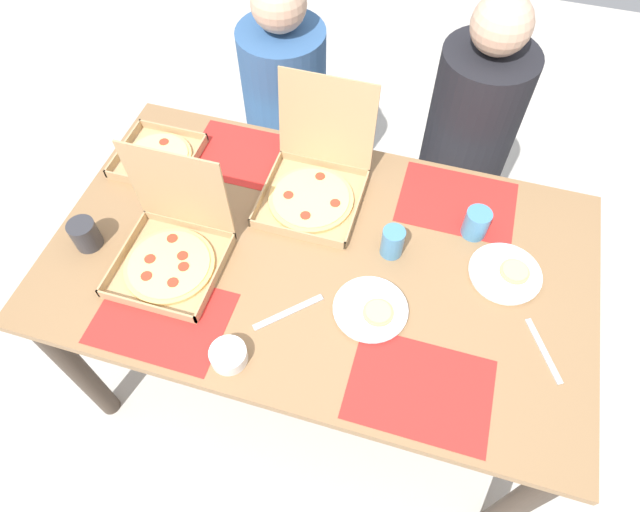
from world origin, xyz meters
The scene contains 19 objects.
ground_plane centered at (0.00, 0.00, 0.00)m, with size 6.00×6.00×0.00m, color beige.
dining_table centered at (0.00, 0.00, 0.67)m, with size 1.59×0.94×0.78m.
placemat_near_left centered at (-0.36, -0.32, 0.78)m, with size 0.36×0.26×0.00m, color red.
placemat_near_right centered at (0.36, -0.32, 0.78)m, with size 0.36×0.26×0.00m, color red.
placemat_far_left centered at (-0.36, 0.32, 0.78)m, with size 0.36×0.26×0.00m, color red.
placemat_far_right centered at (0.36, 0.32, 0.78)m, with size 0.36×0.26×0.00m, color red.
pizza_box_edge_far centered at (-0.09, 0.23, 0.83)m, with size 0.30×0.34×0.34m.
pizza_box_center centered at (-0.63, 0.22, 0.79)m, with size 0.25×0.25×0.04m.
pizza_box_corner_right centered at (-0.40, -0.13, 0.83)m, with size 0.30×0.30×0.33m.
plate_near_left centered at (0.53, 0.09, 0.79)m, with size 0.21×0.21×0.03m.
plate_near_right centered at (0.19, -0.14, 0.79)m, with size 0.21×0.21×0.03m.
cup_red centered at (0.20, 0.07, 0.82)m, with size 0.07×0.07×0.10m, color teal.
cup_clear_right centered at (0.42, 0.21, 0.82)m, with size 0.08×0.08×0.09m, color teal.
cup_clear_left centered at (-0.67, -0.15, 0.82)m, with size 0.08×0.08×0.09m, color #333338.
condiment_bowl centered at (-0.13, -0.38, 0.80)m, with size 0.10×0.10×0.04m, color white.
fork_by_near_right centered at (0.65, -0.12, 0.78)m, with size 0.19×0.02×0.01m, color #B7B7BC.
knife_by_far_right centered at (-0.03, -0.21, 0.78)m, with size 0.21×0.02×0.01m, color #B7B7BC.
diner_left_seat centered at (-0.36, 0.73, 0.53)m, with size 0.32×0.32×1.18m.
diner_right_seat centered at (0.36, 0.73, 0.56)m, with size 0.32×0.32×1.23m.
Camera 1 is at (0.26, -0.87, 2.11)m, focal length 30.70 mm.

